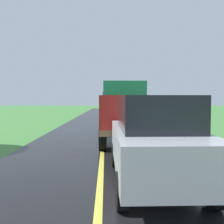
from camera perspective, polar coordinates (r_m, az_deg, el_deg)
name	(u,v)px	position (r m, az deg, el deg)	size (l,w,h in m)	color
banana_truck_near	(125,110)	(11.03, 3.30, 0.49)	(2.38, 5.82, 2.80)	#2D2D30
banana_truck_far	(112,105)	(25.05, 0.03, 1.73)	(2.38, 5.81, 2.80)	#2D2D30
following_car	(153,139)	(5.17, 10.20, -6.53)	(1.74, 4.10, 1.92)	#B7BABF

